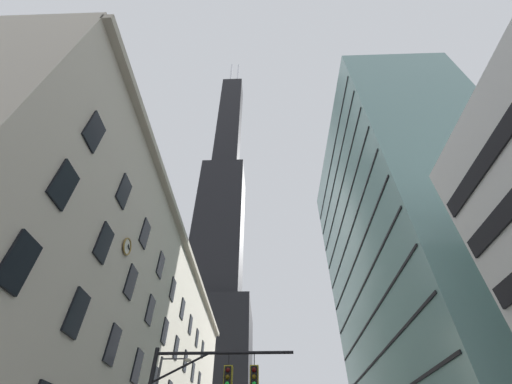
% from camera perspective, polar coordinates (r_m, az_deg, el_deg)
% --- Properties ---
extents(station_building, '(13.46, 56.79, 23.62)m').
position_cam_1_polar(station_building, '(39.72, -24.54, -24.96)').
color(station_building, beige).
rests_on(station_building, ground).
extents(dark_skyscraper, '(24.88, 24.88, 208.68)m').
position_cam_1_polar(dark_skyscraper, '(114.70, -7.13, -11.91)').
color(dark_skyscraper, black).
rests_on(dark_skyscraper, ground).
extents(glass_office_midrise, '(15.51, 33.72, 49.49)m').
position_cam_1_polar(glass_office_midrise, '(48.91, 26.17, -10.31)').
color(glass_office_midrise, gray).
rests_on(glass_office_midrise, ground).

